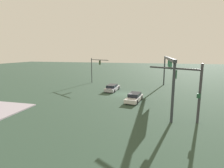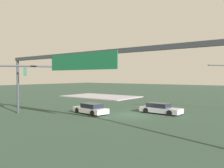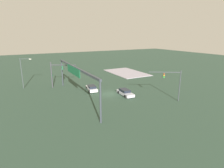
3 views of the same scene
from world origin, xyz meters
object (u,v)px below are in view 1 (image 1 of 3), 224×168
sedan_car_approaching (112,88)px  traffic_signal_near_corner (188,84)px  sedan_car_waiting_far (134,97)px  traffic_signal_opposite_side (95,66)px

sedan_car_approaching → traffic_signal_near_corner: bearing=-134.1°
traffic_signal_near_corner → sedan_car_waiting_far: traffic_signal_near_corner is taller
traffic_signal_near_corner → sedan_car_approaching: 16.98m
traffic_signal_near_corner → sedan_car_waiting_far: size_ratio=1.31×
traffic_signal_opposite_side → sedan_car_approaching: traffic_signal_opposite_side is taller
traffic_signal_opposite_side → sedan_car_waiting_far: (13.24, 10.74, -3.53)m
traffic_signal_opposite_side → sedan_car_approaching: 9.71m
traffic_signal_near_corner → traffic_signal_opposite_side: traffic_signal_near_corner is taller
traffic_signal_near_corner → traffic_signal_opposite_side: bearing=-17.5°
sedan_car_approaching → sedan_car_waiting_far: 8.00m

